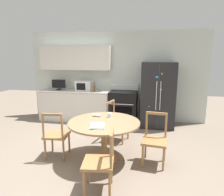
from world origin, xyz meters
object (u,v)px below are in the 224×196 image
object	(u,v)px
refrigerator	(158,95)
counter_bottle	(94,88)
countertop_tv	(59,84)
dining_chair_right	(155,140)
candle_glass	(110,115)
oven_range	(123,107)
dining_chair_near	(100,162)
dining_chair_far	(117,122)
microwave	(84,86)
dining_chair_left	(56,135)

from	to	relation	value
refrigerator	counter_bottle	xyz separation A→B (m)	(-1.77, -0.02, 0.13)
countertop_tv	dining_chair_right	bearing A→B (deg)	-38.37
refrigerator	candle_glass	xyz separation A→B (m)	(-0.97, -1.81, -0.11)
oven_range	refrigerator	bearing A→B (deg)	-3.94
counter_bottle	candle_glass	distance (m)	1.97
counter_bottle	dining_chair_near	size ratio (longest dim) A/B	0.30
oven_range	dining_chair_far	bearing A→B (deg)	-89.11
counter_bottle	dining_chair_far	world-z (taller)	counter_bottle
dining_chair_far	oven_range	bearing A→B (deg)	-164.51
dining_chair_near	dining_chair_right	size ratio (longest dim) A/B	1.00
candle_glass	dining_chair_far	bearing A→B (deg)	85.15
counter_bottle	dining_chair_right	bearing A→B (deg)	-51.13
oven_range	dining_chair_far	size ratio (longest dim) A/B	1.20
dining_chair_right	dining_chair_far	bearing A→B (deg)	-40.62
countertop_tv	dining_chair_far	world-z (taller)	countertop_tv
dining_chair_near	dining_chair_far	distance (m)	1.79
countertop_tv	dining_chair_far	xyz separation A→B (m)	(1.99, -1.33, -0.63)
oven_range	microwave	size ratio (longest dim) A/B	2.35
candle_glass	dining_chair_left	bearing A→B (deg)	-158.95
oven_range	dining_chair_left	xyz separation A→B (m)	(-0.97, -2.23, -0.03)
microwave	dining_chair_right	xyz separation A→B (m)	(1.99, -2.21, -0.60)
counter_bottle	dining_chair_left	world-z (taller)	counter_bottle
refrigerator	dining_chair_near	bearing A→B (deg)	-106.31
dining_chair_near	candle_glass	distance (m)	1.22
oven_range	microwave	distance (m)	1.30
oven_range	microwave	xyz separation A→B (m)	(-1.17, 0.07, 0.57)
oven_range	dining_chair_near	bearing A→B (deg)	-88.76
oven_range	dining_chair_near	xyz separation A→B (m)	(0.07, -3.04, -0.03)
microwave	counter_bottle	bearing A→B (deg)	-24.93
dining_chair_far	dining_chair_left	world-z (taller)	same
dining_chair_far	dining_chair_right	bearing A→B (deg)	56.88
oven_range	candle_glass	world-z (taller)	oven_range
dining_chair_left	candle_glass	bearing A→B (deg)	15.50
microwave	dining_chair_right	world-z (taller)	microwave
candle_glass	counter_bottle	bearing A→B (deg)	114.09
oven_range	dining_chair_near	world-z (taller)	oven_range
dining_chair_near	dining_chair_far	world-z (taller)	same
dining_chair_near	dining_chair_far	size ratio (longest dim) A/B	1.00
dining_chair_right	counter_bottle	bearing A→B (deg)	-44.03
dining_chair_near	dining_chair_left	distance (m)	1.32
countertop_tv	counter_bottle	size ratio (longest dim) A/B	1.54
counter_bottle	dining_chair_right	world-z (taller)	counter_bottle
oven_range	microwave	bearing A→B (deg)	176.59
countertop_tv	dining_chair_near	world-z (taller)	countertop_tv
microwave	dining_chair_right	bearing A→B (deg)	-47.94
counter_bottle	dining_chair_far	xyz separation A→B (m)	(0.85, -1.17, -0.57)
counter_bottle	dining_chair_left	size ratio (longest dim) A/B	0.30
candle_glass	microwave	bearing A→B (deg)	120.36
refrigerator	oven_range	size ratio (longest dim) A/B	1.61
countertop_tv	candle_glass	distance (m)	2.76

